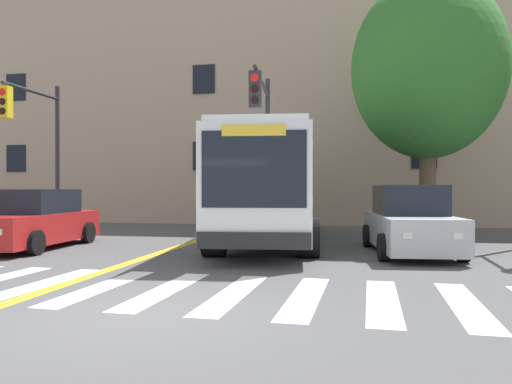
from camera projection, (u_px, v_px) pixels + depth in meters
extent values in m
plane|color=#4C4C4F|center=(137.00, 316.00, 6.72)|extent=(120.00, 120.00, 0.00)
cube|color=white|center=(42.00, 284.00, 8.95)|extent=(0.60, 3.27, 0.01)
cube|color=white|center=(102.00, 287.00, 8.69)|extent=(0.60, 3.27, 0.01)
cube|color=white|center=(166.00, 290.00, 8.42)|extent=(0.60, 3.27, 0.01)
cube|color=white|center=(233.00, 293.00, 8.16)|extent=(0.60, 3.27, 0.01)
cube|color=white|center=(305.00, 297.00, 7.89)|extent=(0.60, 3.27, 0.01)
cube|color=white|center=(383.00, 300.00, 7.63)|extent=(0.60, 3.27, 0.01)
cube|color=white|center=(465.00, 304.00, 7.37)|extent=(0.60, 3.27, 0.01)
cube|color=gold|center=(236.00, 227.00, 22.54)|extent=(0.12, 36.00, 0.01)
cube|color=gold|center=(240.00, 227.00, 22.51)|extent=(0.12, 36.00, 0.01)
cube|color=white|center=(268.00, 186.00, 15.74)|extent=(3.57, 10.70, 2.73)
cube|color=black|center=(308.00, 177.00, 15.64)|extent=(1.04, 9.61, 0.98)
cube|color=black|center=(229.00, 178.00, 15.85)|extent=(1.04, 9.61, 0.98)
cube|color=black|center=(254.00, 169.00, 10.50)|extent=(2.22, 0.26, 1.64)
cube|color=yellow|center=(254.00, 130.00, 10.49)|extent=(1.36, 0.17, 0.24)
cube|color=#232326|center=(254.00, 241.00, 10.48)|extent=(2.42, 0.35, 0.36)
cube|color=silver|center=(268.00, 140.00, 15.74)|extent=(3.37, 10.27, 0.16)
cylinder|color=black|center=(308.00, 237.00, 12.41)|extent=(0.66, 1.07, 1.02)
cylinder|color=black|center=(214.00, 236.00, 12.61)|extent=(0.66, 1.07, 1.02)
cylinder|color=black|center=(305.00, 222.00, 18.01)|extent=(0.66, 1.07, 1.02)
cylinder|color=black|center=(240.00, 222.00, 18.21)|extent=(0.66, 1.07, 1.02)
cube|color=#AD1E1E|center=(33.00, 228.00, 14.40)|extent=(2.19, 4.90, 0.83)
cube|color=black|center=(36.00, 201.00, 14.54)|extent=(1.83, 2.41, 0.69)
cylinder|color=black|center=(35.00, 243.00, 12.81)|extent=(0.26, 0.67, 0.66)
cylinder|color=black|center=(88.00, 233.00, 15.76)|extent=(0.26, 0.67, 0.66)
cylinder|color=black|center=(31.00, 232.00, 15.99)|extent=(0.26, 0.67, 0.66)
cube|color=#B7BABF|center=(410.00, 231.00, 13.15)|extent=(2.22, 4.79, 0.85)
cube|color=black|center=(409.00, 200.00, 13.28)|extent=(1.81, 2.37, 0.77)
cube|color=white|center=(458.00, 236.00, 10.77)|extent=(0.20, 0.06, 0.14)
cube|color=white|center=(408.00, 236.00, 10.87)|extent=(0.20, 0.06, 0.14)
cylinder|color=black|center=(463.00, 248.00, 11.63)|extent=(0.28, 0.68, 0.66)
cylinder|color=black|center=(383.00, 247.00, 11.81)|extent=(0.28, 0.68, 0.66)
cylinder|color=black|center=(431.00, 236.00, 14.50)|extent=(0.28, 0.68, 0.66)
cylinder|color=black|center=(368.00, 236.00, 14.67)|extent=(0.28, 0.68, 0.66)
cylinder|color=#28282D|center=(57.00, 161.00, 18.46)|extent=(0.16, 0.16, 5.51)
cylinder|color=#28282D|center=(32.00, 91.00, 17.00)|extent=(0.12, 2.95, 0.11)
cube|color=yellow|center=(5.00, 102.00, 15.70)|extent=(0.34, 0.28, 1.00)
cylinder|color=red|center=(2.00, 92.00, 15.55)|extent=(0.22, 0.03, 0.22)
cylinder|color=black|center=(2.00, 101.00, 15.55)|extent=(0.22, 0.03, 0.22)
cylinder|color=black|center=(2.00, 111.00, 15.55)|extent=(0.22, 0.03, 0.22)
cylinder|color=#28282D|center=(268.00, 158.00, 17.55)|extent=(0.16, 0.16, 5.59)
cylinder|color=#28282D|center=(262.00, 83.00, 15.43)|extent=(0.47, 4.23, 0.11)
cube|color=#28282D|center=(255.00, 90.00, 13.47)|extent=(0.36, 0.31, 1.00)
cylinder|color=red|center=(255.00, 78.00, 13.32)|extent=(0.22, 0.05, 0.22)
cylinder|color=black|center=(255.00, 89.00, 13.32)|extent=(0.22, 0.05, 0.22)
cylinder|color=black|center=(255.00, 100.00, 13.32)|extent=(0.22, 0.05, 0.22)
cylinder|color=brown|center=(428.00, 192.00, 17.08)|extent=(0.55, 0.55, 3.22)
ellipsoid|color=#2D6B28|center=(428.00, 68.00, 17.06)|extent=(5.92, 6.29, 6.20)
cube|color=tan|center=(315.00, 97.00, 26.78)|extent=(38.43, 7.19, 13.30)
cube|color=black|center=(16.00, 158.00, 26.14)|extent=(1.10, 0.06, 1.40)
cube|color=black|center=(204.00, 156.00, 24.21)|extent=(1.10, 0.06, 1.40)
cube|color=black|center=(424.00, 153.00, 22.27)|extent=(1.10, 0.06, 1.40)
cube|color=black|center=(16.00, 87.00, 26.12)|extent=(1.10, 0.06, 1.40)
cube|color=black|center=(204.00, 79.00, 24.19)|extent=(1.10, 0.06, 1.40)
cube|color=black|center=(424.00, 70.00, 22.25)|extent=(1.10, 0.06, 1.40)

